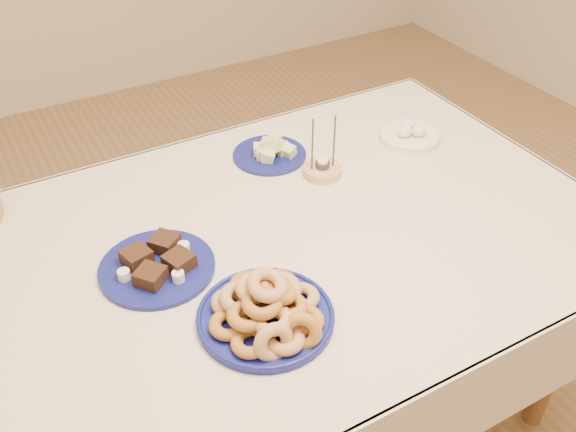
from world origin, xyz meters
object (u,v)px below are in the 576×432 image
(brownie_plate, at_px, (158,265))
(melon_plate, at_px, (271,152))
(donut_platter, at_px, (267,311))
(egg_bowl, at_px, (410,135))
(candle_holder, at_px, (322,169))
(dining_table, at_px, (279,268))

(brownie_plate, bearing_deg, melon_plate, 33.18)
(donut_platter, relative_size, egg_bowl, 1.60)
(melon_plate, bearing_deg, brownie_plate, -146.82)
(donut_platter, distance_m, candle_holder, 0.58)
(brownie_plate, bearing_deg, candle_holder, 15.34)
(donut_platter, height_order, brownie_plate, donut_platter)
(candle_holder, height_order, egg_bowl, candle_holder)
(melon_plate, xyz_separation_m, candle_holder, (0.08, -0.15, -0.00))
(melon_plate, height_order, candle_holder, candle_holder)
(melon_plate, bearing_deg, dining_table, -115.57)
(dining_table, relative_size, melon_plate, 6.27)
(brownie_plate, height_order, egg_bowl, egg_bowl)
(egg_bowl, bearing_deg, melon_plate, 162.83)
(donut_platter, relative_size, melon_plate, 1.27)
(melon_plate, xyz_separation_m, egg_bowl, (0.41, -0.13, 0.00))
(dining_table, xyz_separation_m, brownie_plate, (-0.30, 0.03, 0.12))
(dining_table, bearing_deg, melon_plate, 64.43)
(brownie_plate, xyz_separation_m, candle_holder, (0.55, 0.15, 0.00))
(brownie_plate, distance_m, egg_bowl, 0.90)
(candle_holder, distance_m, egg_bowl, 0.33)
(dining_table, xyz_separation_m, melon_plate, (0.16, 0.34, 0.12))
(donut_platter, distance_m, melon_plate, 0.66)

